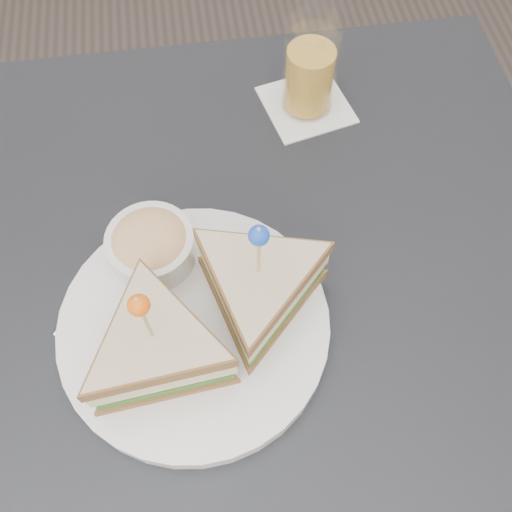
% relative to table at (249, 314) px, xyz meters
% --- Properties ---
extents(ground_plane, '(3.50, 3.50, 0.00)m').
position_rel_table_xyz_m(ground_plane, '(0.00, 0.00, -0.67)').
color(ground_plane, '#3F3833').
extents(table, '(0.80, 0.80, 0.75)m').
position_rel_table_xyz_m(table, '(0.00, 0.00, 0.00)').
color(table, black).
rests_on(table, ground).
extents(plate_meal, '(0.38, 0.38, 0.17)m').
position_rel_table_xyz_m(plate_meal, '(-0.05, -0.04, 0.12)').
color(plate_meal, white).
rests_on(plate_meal, table).
extents(cutlery_knife, '(0.15, 0.16, 0.01)m').
position_rel_table_xyz_m(cutlery_knife, '(-0.15, 0.04, 0.08)').
color(cutlery_knife, white).
rests_on(cutlery_knife, table).
extents(drink_set, '(0.13, 0.13, 0.14)m').
position_rel_table_xyz_m(drink_set, '(0.11, 0.26, 0.14)').
color(drink_set, white).
rests_on(drink_set, table).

